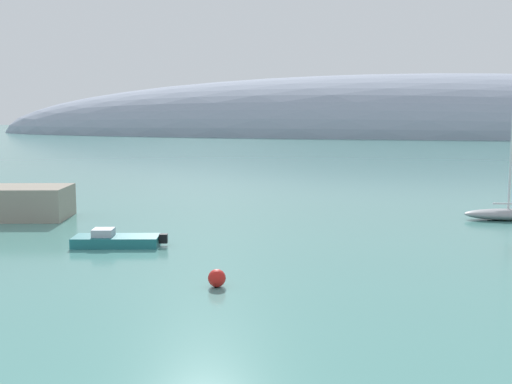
% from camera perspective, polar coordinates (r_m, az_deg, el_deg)
% --- Properties ---
extents(distant_ridge, '(273.84, 68.78, 36.81)m').
position_cam_1_polar(distant_ridge, '(201.16, 13.78, 4.96)').
color(distant_ridge, '#8E99AD').
rests_on(distant_ridge, ground).
extents(sailboat_grey_near_shore, '(5.79, 2.36, 9.85)m').
position_cam_1_polar(sailboat_grey_near_shore, '(45.04, 21.58, -1.73)').
color(sailboat_grey_near_shore, gray).
rests_on(sailboat_grey_near_shore, water).
extents(motorboat_teal_alongside_breakwater, '(5.06, 2.71, 0.94)m').
position_cam_1_polar(motorboat_teal_alongside_breakwater, '(34.66, -12.40, -4.23)').
color(motorboat_teal_alongside_breakwater, '#1E6B70').
rests_on(motorboat_teal_alongside_breakwater, water).
extents(mooring_buoy_red, '(0.73, 0.73, 0.73)m').
position_cam_1_polar(mooring_buoy_red, '(26.17, -3.51, -7.68)').
color(mooring_buoy_red, red).
rests_on(mooring_buoy_red, water).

